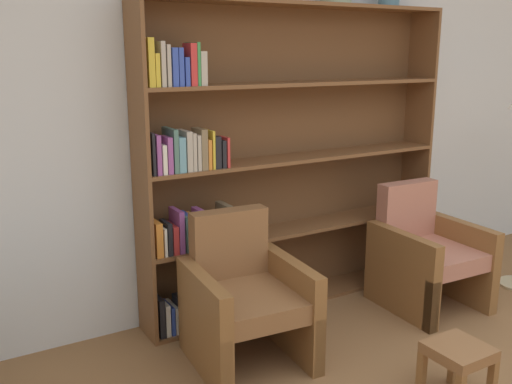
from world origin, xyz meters
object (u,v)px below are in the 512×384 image
object	(u,v)px
armchair_cushioned	(426,253)
footstool	(458,358)
armchair_leather	(245,298)
bookshelf	(273,165)

from	to	relation	value
armchair_cushioned	footstool	bearing A→B (deg)	53.36
armchair_leather	footstool	bearing A→B (deg)	131.81
footstool	bookshelf	bearing A→B (deg)	96.51
bookshelf	footstool	distance (m)	1.73
armchair_cushioned	footstool	xyz separation A→B (m)	(-0.78, -0.96, -0.13)
armchair_leather	armchair_cushioned	distance (m)	1.51
bookshelf	armchair_leather	size ratio (longest dim) A/B	2.71
armchair_leather	footstool	xyz separation A→B (m)	(0.73, -0.96, -0.13)
armchair_cushioned	armchair_leather	bearing A→B (deg)	2.51
bookshelf	footstool	world-z (taller)	bookshelf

